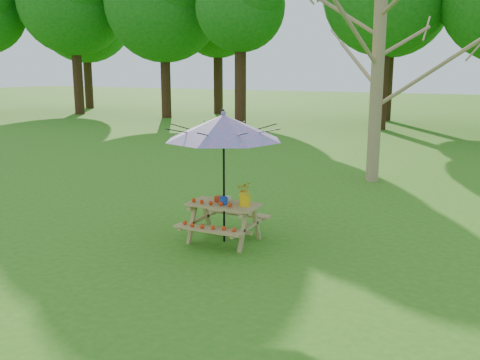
% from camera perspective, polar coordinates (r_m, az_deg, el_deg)
% --- Properties ---
extents(picnic_table, '(1.20, 1.32, 0.67)m').
position_cam_1_polar(picnic_table, '(9.07, -1.71, -4.61)').
color(picnic_table, '#AD8B4E').
rests_on(picnic_table, ground).
extents(patio_umbrella, '(2.11, 2.11, 2.25)m').
position_cam_1_polar(patio_umbrella, '(8.75, -1.77, 5.62)').
color(patio_umbrella, black).
rests_on(patio_umbrella, ground).
extents(produce_bins, '(0.28, 0.40, 0.13)m').
position_cam_1_polar(produce_bins, '(9.02, -1.85, -2.10)').
color(produce_bins, red).
rests_on(produce_bins, picnic_table).
extents(tomatoes_row, '(0.77, 0.13, 0.07)m').
position_cam_1_polar(tomatoes_row, '(8.89, -3.12, -2.44)').
color(tomatoes_row, red).
rests_on(tomatoes_row, picnic_table).
extents(flower_bucket, '(0.31, 0.28, 0.41)m').
position_cam_1_polar(flower_bucket, '(8.78, 0.50, -1.37)').
color(flower_bucket, yellow).
rests_on(flower_bucket, picnic_table).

